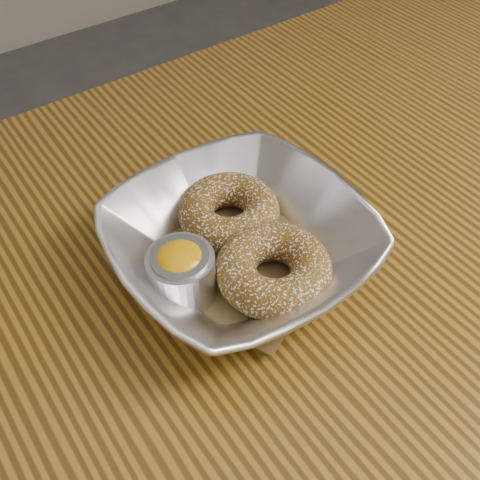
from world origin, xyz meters
TOP-DOWN VIEW (x-y plane):
  - table at (0.00, 0.00)m, footprint 1.20×0.80m
  - serving_bowl at (0.00, 0.07)m, footprint 0.21×0.21m
  - parchment at (0.00, 0.07)m, footprint 0.19×0.19m
  - donut_back at (0.01, 0.11)m, footprint 0.11×0.11m
  - donut_front at (0.01, 0.03)m, footprint 0.11×0.11m
  - ramekin at (-0.06, 0.07)m, footprint 0.05×0.05m

SIDE VIEW (x-z plane):
  - table at x=0.00m, z-range 0.28..1.03m
  - parchment at x=0.00m, z-range 0.76..0.76m
  - donut_back at x=0.01m, z-range 0.76..0.79m
  - serving_bowl at x=0.00m, z-range 0.75..0.80m
  - donut_front at x=0.01m, z-range 0.76..0.79m
  - ramekin at x=-0.06m, z-range 0.76..0.81m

